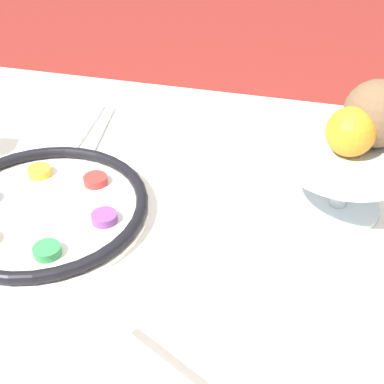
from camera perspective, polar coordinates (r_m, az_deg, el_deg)
seder_plate at (r=0.89m, az=-15.60°, el=-1.68°), size 0.34×0.34×0.03m
fruit_stand at (r=0.86m, az=16.13°, el=3.20°), size 0.20×0.20×0.12m
orange_fruit at (r=0.81m, az=16.58°, el=6.18°), size 0.07×0.07×0.07m
coconut at (r=0.84m, az=19.16°, el=7.91°), size 0.10×0.10×0.10m
bread_plate at (r=0.70m, az=19.83°, el=-16.88°), size 0.20×0.20×0.02m
napkin_roll at (r=0.64m, az=-4.82°, el=-18.89°), size 0.16×0.12×0.05m
fork_left at (r=1.12m, az=-11.22°, el=6.77°), size 0.03×0.19×0.01m
fork_right at (r=1.11m, az=-9.80°, el=6.61°), size 0.05×0.19×0.01m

